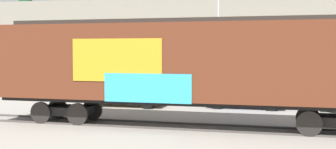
# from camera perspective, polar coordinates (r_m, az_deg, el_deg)

# --- Properties ---
(ground_plane) EXTENTS (260.00, 260.00, 0.00)m
(ground_plane) POSITION_cam_1_polar(r_m,az_deg,el_deg) (18.07, 4.31, -6.77)
(ground_plane) COLOR gray
(track) EXTENTS (59.96, 5.70, 0.08)m
(track) POSITION_cam_1_polar(r_m,az_deg,el_deg) (17.90, 6.84, -6.75)
(track) COLOR #4C4742
(track) RESTS_ON ground_plane
(freight_car) EXTENTS (16.70, 3.94, 4.38)m
(freight_car) POSITION_cam_1_polar(r_m,az_deg,el_deg) (17.88, 2.73, 1.40)
(freight_car) COLOR #5B2B19
(freight_car) RESTS_ON ground_plane
(flagpole) EXTENTS (1.24, 0.64, 9.28)m
(flagpole) POSITION_cam_1_polar(r_m,az_deg,el_deg) (31.67, 6.71, 7.83)
(flagpole) COLOR silver
(flagpole) RESTS_ON ground_plane
(hillside) EXTENTS (130.78, 41.90, 15.05)m
(hillside) POSITION_cam_1_polar(r_m,az_deg,el_deg) (80.32, 9.86, 4.49)
(hillside) COLOR gray
(hillside) RESTS_ON ground_plane
(parked_car_tan) EXTENTS (4.38, 2.24, 1.65)m
(parked_car_tan) POSITION_cam_1_polar(r_m,az_deg,el_deg) (25.00, -5.20, -2.11)
(parked_car_tan) COLOR #9E8966
(parked_car_tan) RESTS_ON ground_plane
(parked_car_blue) EXTENTS (4.28, 2.19, 1.77)m
(parked_car_blue) POSITION_cam_1_polar(r_m,az_deg,el_deg) (24.40, 9.84, -2.17)
(parked_car_blue) COLOR navy
(parked_car_blue) RESTS_ON ground_plane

